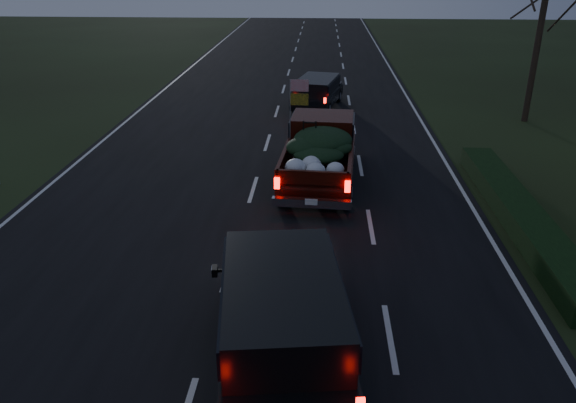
# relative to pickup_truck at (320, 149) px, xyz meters

# --- Properties ---
(ground) EXTENTS (120.00, 120.00, 0.00)m
(ground) POSITION_rel_pickup_truck_xyz_m (-2.14, -5.94, -1.13)
(ground) COLOR black
(ground) RESTS_ON ground
(road_asphalt) EXTENTS (14.00, 120.00, 0.02)m
(road_asphalt) POSITION_rel_pickup_truck_xyz_m (-2.14, -5.94, -1.12)
(road_asphalt) COLOR black
(road_asphalt) RESTS_ON ground
(hedge_row) EXTENTS (1.00, 10.00, 0.60)m
(hedge_row) POSITION_rel_pickup_truck_xyz_m (5.66, -2.94, -0.83)
(hedge_row) COLOR black
(hedge_row) RESTS_ON ground
(bare_tree_far) EXTENTS (3.60, 3.60, 7.00)m
(bare_tree_far) POSITION_rel_pickup_truck_xyz_m (9.36, 8.06, 4.10)
(bare_tree_far) COLOR black
(bare_tree_far) RESTS_ON ground
(pickup_truck) EXTENTS (2.59, 5.89, 3.02)m
(pickup_truck) POSITION_rel_pickup_truck_xyz_m (0.00, 0.00, 0.00)
(pickup_truck) COLOR #360D07
(pickup_truck) RESTS_ON ground
(lead_suv) EXTENTS (2.62, 4.54, 1.23)m
(lead_suv) POSITION_rel_pickup_truck_xyz_m (-0.19, 9.90, -0.20)
(lead_suv) COLOR black
(lead_suv) RESTS_ON ground
(rear_suv) EXTENTS (2.85, 5.39, 1.48)m
(rear_suv) POSITION_rel_pickup_truck_xyz_m (-0.63, -9.20, -0.01)
(rear_suv) COLOR black
(rear_suv) RESTS_ON ground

